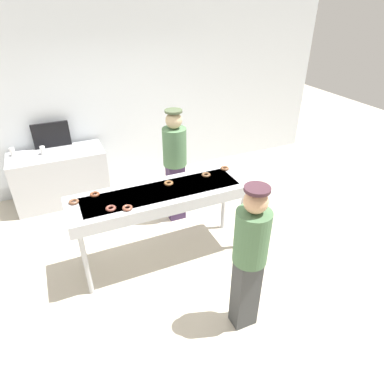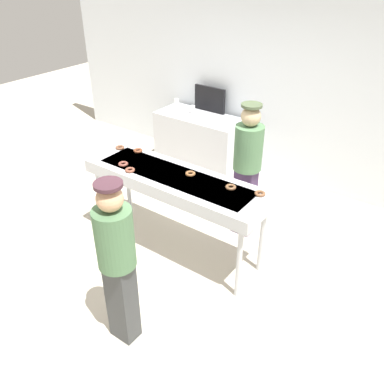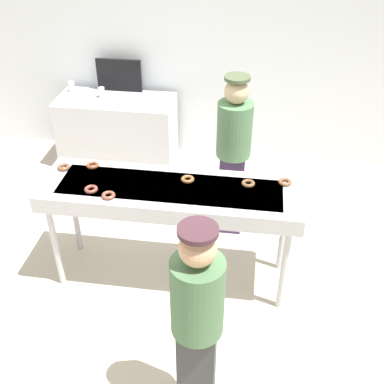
{
  "view_description": "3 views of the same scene",
  "coord_description": "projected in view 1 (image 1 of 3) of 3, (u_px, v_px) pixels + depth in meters",
  "views": [
    {
      "loc": [
        -1.03,
        -3.21,
        3.0
      ],
      "look_at": [
        0.38,
        -0.02,
        0.9
      ],
      "focal_mm": 31.4,
      "sensor_mm": 36.0,
      "label": 1
    },
    {
      "loc": [
        2.42,
        -3.02,
        3.11
      ],
      "look_at": [
        0.27,
        -0.06,
        0.91
      ],
      "focal_mm": 38.01,
      "sensor_mm": 36.0,
      "label": 2
    },
    {
      "loc": [
        0.65,
        -3.2,
        3.2
      ],
      "look_at": [
        0.19,
        -0.03,
        0.98
      ],
      "focal_mm": 44.69,
      "sensor_mm": 36.0,
      "label": 3
    }
  ],
  "objects": [
    {
      "name": "back_wall",
      "position": [
        110.0,
        89.0,
        5.48
      ],
      "size": [
        8.0,
        0.12,
        3.23
      ],
      "primitive_type": "cube",
      "color": "silver",
      "rests_on": "ground"
    },
    {
      "name": "prep_counter",
      "position": [
        61.0,
        177.0,
        5.38
      ],
      "size": [
        1.42,
        0.63,
        0.85
      ],
      "primitive_type": "cube",
      "color": "#B7BABF",
      "rests_on": "ground"
    },
    {
      "name": "fryer_conveyor",
      "position": [
        162.0,
        197.0,
        3.95
      ],
      "size": [
        2.17,
        0.65,
        1.0
      ],
      "color": "#B7BABF",
      "rests_on": "ground"
    },
    {
      "name": "paper_cup_1",
      "position": [
        43.0,
        150.0,
        5.1
      ],
      "size": [
        0.07,
        0.07,
        0.12
      ],
      "primitive_type": "cylinder",
      "color": "white",
      "rests_on": "prep_counter"
    },
    {
      "name": "chocolate_donut_2",
      "position": [
        169.0,
        183.0,
        4.03
      ],
      "size": [
        0.14,
        0.14,
        0.03
      ],
      "primitive_type": "torus",
      "rotation": [
        0.0,
        0.0,
        1.23
      ],
      "color": "brown",
      "rests_on": "fryer_conveyor"
    },
    {
      "name": "menu_display",
      "position": [
        51.0,
        135.0,
        5.27
      ],
      "size": [
        0.56,
        0.04,
        0.4
      ],
      "primitive_type": "cube",
      "color": "black",
      "rests_on": "prep_counter"
    },
    {
      "name": "chocolate_donut_4",
      "position": [
        225.0,
        168.0,
        4.37
      ],
      "size": [
        0.16,
        0.16,
        0.03
      ],
      "primitive_type": "torus",
      "rotation": [
        0.0,
        0.0,
        0.78
      ],
      "color": "brown",
      "rests_on": "fryer_conveyor"
    },
    {
      "name": "chocolate_donut_1",
      "position": [
        95.0,
        194.0,
        3.81
      ],
      "size": [
        0.15,
        0.15,
        0.03
      ],
      "primitive_type": "torus",
      "rotation": [
        0.0,
        0.0,
        2.68
      ],
      "color": "brown",
      "rests_on": "fryer_conveyor"
    },
    {
      "name": "ground_plane",
      "position": [
        165.0,
        256.0,
        4.42
      ],
      "size": [
        16.0,
        16.0,
        0.0
      ],
      "primitive_type": "plane",
      "color": "beige"
    },
    {
      "name": "chocolate_donut_5",
      "position": [
        111.0,
        208.0,
        3.57
      ],
      "size": [
        0.15,
        0.15,
        0.03
      ],
      "primitive_type": "torus",
      "rotation": [
        0.0,
        0.0,
        2.01
      ],
      "color": "brown",
      "rests_on": "fryer_conveyor"
    },
    {
      "name": "chocolate_donut_6",
      "position": [
        74.0,
        202.0,
        3.68
      ],
      "size": [
        0.16,
        0.16,
        0.03
      ],
      "primitive_type": "torus",
      "rotation": [
        0.0,
        0.0,
        0.92
      ],
      "color": "brown",
      "rests_on": "fryer_conveyor"
    },
    {
      "name": "customer_waiting",
      "position": [
        250.0,
        255.0,
        3.08
      ],
      "size": [
        0.32,
        0.32,
        1.63
      ],
      "rotation": [
        0.0,
        0.0,
        0.14
      ],
      "color": "#37393A",
      "rests_on": "ground"
    },
    {
      "name": "worker_baker",
      "position": [
        175.0,
        161.0,
        4.7
      ],
      "size": [
        0.33,
        0.33,
        1.68
      ],
      "rotation": [
        0.0,
        0.0,
        3.33
      ],
      "color": "#392648",
      "rests_on": "ground"
    },
    {
      "name": "chocolate_donut_3",
      "position": [
        206.0,
        175.0,
        4.22
      ],
      "size": [
        0.12,
        0.12,
        0.03
      ],
      "primitive_type": "torus",
      "rotation": [
        0.0,
        0.0,
        1.67
      ],
      "color": "brown",
      "rests_on": "fryer_conveyor"
    },
    {
      "name": "chocolate_donut_0",
      "position": [
        127.0,
        208.0,
        3.57
      ],
      "size": [
        0.16,
        0.16,
        0.03
      ],
      "primitive_type": "torus",
      "rotation": [
        0.0,
        0.0,
        0.92
      ],
      "color": "brown",
      "rests_on": "fryer_conveyor"
    },
    {
      "name": "paper_cup_0",
      "position": [
        13.0,
        152.0,
        5.05
      ],
      "size": [
        0.07,
        0.07,
        0.12
      ],
      "primitive_type": "cylinder",
      "color": "white",
      "rests_on": "prep_counter"
    }
  ]
}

